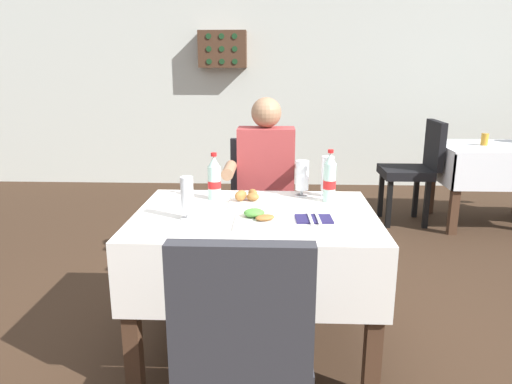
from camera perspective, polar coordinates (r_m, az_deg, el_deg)
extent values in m
plane|color=#382619|center=(2.53, -2.18, -19.72)|extent=(11.00, 11.00, 0.00)
cube|color=silver|center=(5.89, 0.63, 14.72)|extent=(11.00, 0.12, 2.85)
cube|color=white|center=(2.29, -0.10, -2.81)|extent=(1.17, 0.87, 0.02)
cube|color=white|center=(1.96, -0.63, -11.35)|extent=(1.17, 0.02, 0.32)
cube|color=white|center=(2.75, 0.27, -3.51)|extent=(1.17, 0.02, 0.32)
cube|color=white|center=(2.44, -13.87, -6.37)|extent=(0.02, 0.87, 0.32)
cube|color=white|center=(2.40, 13.94, -6.78)|extent=(0.02, 0.87, 0.32)
cube|color=#472D1E|center=(2.19, -14.92, -14.94)|extent=(0.07, 0.07, 0.73)
cube|color=#472D1E|center=(2.14, 14.19, -15.56)|extent=(0.07, 0.07, 0.73)
cube|color=#472D1E|center=(2.84, -10.54, -7.57)|extent=(0.07, 0.07, 0.73)
cube|color=#472D1E|center=(2.80, 11.14, -7.88)|extent=(0.07, 0.07, 0.73)
cube|color=#2D2D33|center=(3.07, 0.48, -3.10)|extent=(0.44, 0.44, 0.08)
cube|color=#2D2D33|center=(3.24, 0.63, 2.64)|extent=(0.42, 0.06, 0.44)
cube|color=black|center=(3.01, -2.91, -8.86)|extent=(0.04, 0.04, 0.45)
cube|color=black|center=(3.00, 3.65, -8.96)|extent=(0.04, 0.04, 0.45)
cube|color=black|center=(3.32, -2.39, -6.51)|extent=(0.04, 0.04, 0.45)
cube|color=black|center=(3.31, 3.52, -6.59)|extent=(0.04, 0.04, 0.45)
cube|color=#2D2D33|center=(1.73, -1.17, -18.19)|extent=(0.44, 0.44, 0.08)
cube|color=#2D2D33|center=(1.38, -1.87, -14.78)|extent=(0.42, 0.06, 0.44)
cube|color=black|center=(2.02, 4.38, -21.94)|extent=(0.04, 0.04, 0.45)
cube|color=black|center=(2.04, -5.96, -21.66)|extent=(0.04, 0.04, 0.45)
cylinder|color=#282D42|center=(2.97, -0.49, -9.16)|extent=(0.10, 0.10, 0.45)
cylinder|color=#282D42|center=(2.97, 2.63, -9.20)|extent=(0.10, 0.10, 0.45)
cube|color=#282D42|center=(3.02, 1.16, -2.98)|extent=(0.34, 0.36, 0.12)
cube|color=#9E3838|center=(3.02, 1.22, 3.09)|extent=(0.36, 0.20, 0.50)
sphere|color=#997051|center=(2.97, 1.26, 9.63)|extent=(0.19, 0.19, 0.19)
cylinder|color=#997051|center=(2.80, -3.27, 2.67)|extent=(0.07, 0.26, 0.07)
cylinder|color=#997051|center=(2.79, 5.55, 2.59)|extent=(0.07, 0.26, 0.07)
cube|color=white|center=(2.14, 0.87, -3.63)|extent=(0.26, 0.26, 0.01)
ellipsoid|color=#4C8E38|center=(2.19, -0.23, -2.54)|extent=(0.11, 0.10, 0.04)
ellipsoid|color=#99602D|center=(2.14, 1.09, -3.12)|extent=(0.11, 0.09, 0.02)
cube|color=white|center=(2.46, -0.36, -1.19)|extent=(0.24, 0.24, 0.01)
ellipsoid|color=#99602D|center=(2.50, -0.39, -0.20)|extent=(0.07, 0.08, 0.05)
ellipsoid|color=#99602D|center=(2.45, -0.38, -0.58)|extent=(0.07, 0.07, 0.04)
ellipsoid|color=#99602D|center=(2.45, -1.82, -0.44)|extent=(0.08, 0.09, 0.06)
cylinder|color=white|center=(2.62, 8.56, -0.44)|extent=(0.07, 0.07, 0.01)
cylinder|color=white|center=(2.61, 8.58, -0.06)|extent=(0.02, 0.02, 0.03)
cylinder|color=white|center=(2.59, 8.67, 2.27)|extent=(0.07, 0.07, 0.19)
cylinder|color=gold|center=(2.60, 8.62, 1.07)|extent=(0.06, 0.06, 0.08)
cylinder|color=white|center=(2.22, -8.26, -3.18)|extent=(0.07, 0.07, 0.01)
cylinder|color=white|center=(2.22, -8.28, -2.73)|extent=(0.02, 0.02, 0.03)
cylinder|color=white|center=(2.19, -8.37, -0.28)|extent=(0.06, 0.06, 0.17)
cylinder|color=black|center=(2.20, -8.34, -1.02)|extent=(0.06, 0.06, 0.11)
cylinder|color=white|center=(2.61, 5.55, -0.40)|extent=(0.07, 0.07, 0.01)
cylinder|color=white|center=(2.60, 5.56, -0.02)|extent=(0.02, 0.02, 0.03)
cylinder|color=white|center=(2.58, 5.62, 2.04)|extent=(0.07, 0.07, 0.16)
cylinder|color=#C68928|center=(2.59, 5.60, 1.50)|extent=(0.07, 0.07, 0.11)
cylinder|color=silver|center=(2.49, 8.91, 1.15)|extent=(0.07, 0.07, 0.21)
cylinder|color=red|center=(2.49, 8.90, 0.92)|extent=(0.07, 0.07, 0.05)
cone|color=silver|center=(2.46, 9.03, 4.09)|extent=(0.06, 0.06, 0.05)
cylinder|color=red|center=(2.46, 9.07, 4.93)|extent=(0.03, 0.03, 0.02)
cylinder|color=silver|center=(2.52, -5.08, 1.12)|extent=(0.07, 0.07, 0.18)
cylinder|color=red|center=(2.52, -5.07, 0.92)|extent=(0.07, 0.07, 0.04)
cone|color=silver|center=(2.50, -5.14, 3.74)|extent=(0.06, 0.06, 0.05)
cylinder|color=red|center=(2.49, -5.16, 4.57)|extent=(0.03, 0.03, 0.02)
cube|color=#231E4C|center=(2.21, 7.04, -3.26)|extent=(0.18, 0.14, 0.01)
cube|color=silver|center=(2.20, 6.58, -3.09)|extent=(0.02, 0.19, 0.01)
cube|color=silver|center=(2.21, 7.51, -3.08)|extent=(0.02, 0.19, 0.01)
cube|color=white|center=(4.85, 27.11, 4.95)|extent=(1.01, 0.77, 0.02)
cube|color=white|center=(5.21, 25.22, 3.85)|extent=(1.01, 0.02, 0.32)
cube|color=white|center=(4.69, 21.37, 3.17)|extent=(0.02, 0.77, 0.32)
cube|color=#472D1E|center=(4.46, 23.06, -0.28)|extent=(0.07, 0.07, 0.73)
cube|color=#472D1E|center=(5.05, 20.55, 1.63)|extent=(0.07, 0.07, 0.73)
cube|color=black|center=(4.62, 17.66, 2.31)|extent=(0.44, 0.44, 0.08)
cube|color=black|center=(4.64, 20.90, 5.38)|extent=(0.06, 0.42, 0.44)
cube|color=black|center=(4.80, 14.94, -0.30)|extent=(0.04, 0.04, 0.45)
cube|color=black|center=(4.48, 15.85, -1.43)|extent=(0.04, 0.04, 0.45)
cube|color=black|center=(4.88, 18.83, -0.33)|extent=(0.04, 0.04, 0.45)
cube|color=black|center=(4.57, 20.00, -1.44)|extent=(0.04, 0.04, 0.45)
cylinder|color=#C68928|center=(4.80, 26.02, 5.78)|extent=(0.06, 0.06, 0.11)
cube|color=#472D1E|center=(5.77, -4.07, 16.91)|extent=(0.56, 0.20, 0.42)
cylinder|color=#193D1E|center=(5.74, -5.63, 15.49)|extent=(0.06, 0.14, 0.06)
cylinder|color=#193D1E|center=(5.72, -4.09, 15.53)|extent=(0.06, 0.14, 0.06)
cylinder|color=#193D1E|center=(5.71, -2.54, 15.55)|extent=(0.06, 0.14, 0.06)
cylinder|color=#193D1E|center=(5.74, -5.67, 16.89)|extent=(0.06, 0.14, 0.06)
cylinder|color=#193D1E|center=(5.73, -4.12, 16.93)|extent=(0.06, 0.14, 0.06)
cylinder|color=#193D1E|center=(5.71, -2.55, 16.95)|extent=(0.06, 0.14, 0.06)
cylinder|color=#193D1E|center=(5.75, -5.71, 18.28)|extent=(0.06, 0.14, 0.06)
cylinder|color=#193D1E|center=(5.73, -4.14, 18.32)|extent=(0.06, 0.14, 0.06)
cylinder|color=#193D1E|center=(5.72, -2.57, 18.36)|extent=(0.06, 0.14, 0.06)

